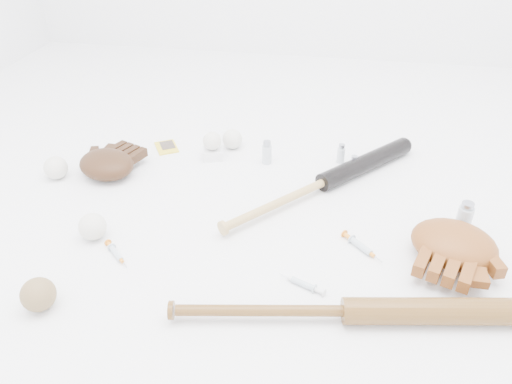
% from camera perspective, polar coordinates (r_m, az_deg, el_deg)
% --- Properties ---
extents(bat_dark, '(0.62, 0.67, 0.06)m').
position_cam_1_polar(bat_dark, '(1.63, 7.76, 1.13)').
color(bat_dark, black).
rests_on(bat_dark, ground).
extents(bat_wood, '(0.87, 0.21, 0.06)m').
position_cam_1_polar(bat_wood, '(1.20, 10.32, -13.23)').
color(bat_wood, brown).
rests_on(bat_wood, ground).
extents(glove_dark, '(0.30, 0.30, 0.08)m').
position_cam_1_polar(glove_dark, '(1.76, -16.71, 3.10)').
color(glove_dark, '#341D0E').
rests_on(glove_dark, ground).
extents(glove_tan, '(0.35, 0.35, 0.10)m').
position_cam_1_polar(glove_tan, '(1.43, 21.70, -5.50)').
color(glove_tan, brown).
rests_on(glove_tan, ground).
extents(trading_card, '(0.11, 0.12, 0.01)m').
position_cam_1_polar(trading_card, '(1.90, -10.19, 5.06)').
color(trading_card, gold).
rests_on(trading_card, ground).
extents(pedestal, '(0.08, 0.08, 0.04)m').
position_cam_1_polar(pedestal, '(1.80, -4.95, 4.41)').
color(pedestal, white).
rests_on(pedestal, ground).
extents(baseball_on_pedestal, '(0.07, 0.07, 0.07)m').
position_cam_1_polar(baseball_on_pedestal, '(1.78, -5.03, 5.84)').
color(baseball_on_pedestal, silver).
rests_on(baseball_on_pedestal, pedestal).
extents(baseball_left, '(0.08, 0.08, 0.08)m').
position_cam_1_polar(baseball_left, '(1.80, -21.91, 2.58)').
color(baseball_left, silver).
rests_on(baseball_left, ground).
extents(baseball_upper, '(0.07, 0.07, 0.07)m').
position_cam_1_polar(baseball_upper, '(1.86, -2.72, 6.07)').
color(baseball_upper, silver).
rests_on(baseball_upper, ground).
extents(baseball_mid, '(0.08, 0.08, 0.08)m').
position_cam_1_polar(baseball_mid, '(1.48, -18.18, -3.78)').
color(baseball_mid, silver).
rests_on(baseball_mid, ground).
extents(baseball_aged, '(0.08, 0.08, 0.08)m').
position_cam_1_polar(baseball_aged, '(1.31, -23.63, -10.68)').
color(baseball_aged, brown).
rests_on(baseball_aged, ground).
extents(syringe_0, '(0.12, 0.11, 0.02)m').
position_cam_1_polar(syringe_0, '(1.42, -15.68, -6.78)').
color(syringe_0, '#ADBCC6').
rests_on(syringe_0, ground).
extents(syringe_1, '(0.14, 0.08, 0.02)m').
position_cam_1_polar(syringe_1, '(1.28, 5.39, -10.41)').
color(syringe_1, '#ADBCC6').
rests_on(syringe_1, ground).
extents(syringe_2, '(0.12, 0.12, 0.02)m').
position_cam_1_polar(syringe_2, '(1.74, 11.80, 2.21)').
color(syringe_2, '#ADBCC6').
rests_on(syringe_2, ground).
extents(syringe_3, '(0.13, 0.14, 0.02)m').
position_cam_1_polar(syringe_3, '(1.41, 11.91, -6.09)').
color(syringe_3, '#ADBCC6').
rests_on(syringe_3, ground).
extents(vial_0, '(0.03, 0.03, 0.07)m').
position_cam_1_polar(vial_0, '(1.79, 9.69, 4.37)').
color(vial_0, '#B6BFC7').
rests_on(vial_0, ground).
extents(vial_1, '(0.03, 0.03, 0.07)m').
position_cam_1_polar(vial_1, '(1.73, 11.08, 3.07)').
color(vial_1, '#B6BFC7').
rests_on(vial_1, ground).
extents(vial_2, '(0.03, 0.03, 0.09)m').
position_cam_1_polar(vial_2, '(1.76, 1.26, 4.57)').
color(vial_2, '#B6BFC7').
rests_on(vial_2, ground).
extents(vial_3, '(0.04, 0.04, 0.10)m').
position_cam_1_polar(vial_3, '(1.54, 22.71, -2.73)').
color(vial_3, '#B6BFC7').
rests_on(vial_3, ground).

